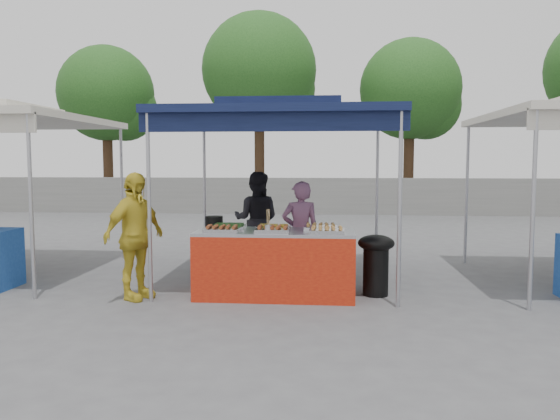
# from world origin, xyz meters

# --- Properties ---
(ground_plane) EXTENTS (80.00, 80.00, 0.00)m
(ground_plane) POSITION_xyz_m (0.00, 0.00, 0.00)
(ground_plane) COLOR #515153
(back_wall) EXTENTS (40.00, 0.25, 1.20)m
(back_wall) POSITION_xyz_m (0.00, 11.00, 0.60)
(back_wall) COLOR slate
(back_wall) RESTS_ON ground_plane
(main_canopy) EXTENTS (3.20, 3.20, 2.57)m
(main_canopy) POSITION_xyz_m (0.00, 0.97, 2.37)
(main_canopy) COLOR #A9A9B0
(main_canopy) RESTS_ON ground_plane
(tree_0) EXTENTS (3.53, 3.47, 5.97)m
(tree_0) POSITION_xyz_m (-7.35, 12.81, 4.08)
(tree_0) COLOR #3A2616
(tree_0) RESTS_ON ground_plane
(tree_1) EXTENTS (4.11, 4.11, 7.06)m
(tree_1) POSITION_xyz_m (-1.69, 12.94, 4.83)
(tree_1) COLOR #3A2616
(tree_1) RESTS_ON ground_plane
(tree_2) EXTENTS (3.54, 3.49, 6.00)m
(tree_2) POSITION_xyz_m (3.64, 12.72, 4.10)
(tree_2) COLOR #3A2616
(tree_2) RESTS_ON ground_plane
(vendor_table) EXTENTS (2.00, 0.80, 0.85)m
(vendor_table) POSITION_xyz_m (0.00, -0.10, 0.43)
(vendor_table) COLOR #AF240F
(vendor_table) RESTS_ON ground_plane
(food_tray_fl) EXTENTS (0.42, 0.30, 0.07)m
(food_tray_fl) POSITION_xyz_m (-0.64, -0.34, 0.88)
(food_tray_fl) COLOR #B5B5B9
(food_tray_fl) RESTS_ON vendor_table
(food_tray_fm) EXTENTS (0.42, 0.30, 0.07)m
(food_tray_fm) POSITION_xyz_m (-0.01, -0.32, 0.88)
(food_tray_fm) COLOR #B5B5B9
(food_tray_fm) RESTS_ON vendor_table
(food_tray_fr) EXTENTS (0.42, 0.30, 0.07)m
(food_tray_fr) POSITION_xyz_m (0.65, -0.34, 0.88)
(food_tray_fr) COLOR #B5B5B9
(food_tray_fr) RESTS_ON vendor_table
(food_tray_bl) EXTENTS (0.42, 0.30, 0.07)m
(food_tray_bl) POSITION_xyz_m (-0.61, -0.02, 0.88)
(food_tray_bl) COLOR #B5B5B9
(food_tray_bl) RESTS_ON vendor_table
(food_tray_bm) EXTENTS (0.42, 0.30, 0.07)m
(food_tray_bm) POSITION_xyz_m (-0.03, -0.01, 0.88)
(food_tray_bm) COLOR #B5B5B9
(food_tray_bm) RESTS_ON vendor_table
(food_tray_br) EXTENTS (0.42, 0.30, 0.07)m
(food_tray_br) POSITION_xyz_m (0.57, -0.02, 0.88)
(food_tray_br) COLOR #B5B5B9
(food_tray_br) RESTS_ON vendor_table
(cooking_pot) EXTENTS (0.24, 0.24, 0.14)m
(cooking_pot) POSITION_xyz_m (-0.86, 0.25, 0.92)
(cooking_pot) COLOR black
(cooking_pot) RESTS_ON vendor_table
(skewer_cup) EXTENTS (0.09, 0.09, 0.11)m
(skewer_cup) POSITION_xyz_m (-0.06, -0.41, 0.90)
(skewer_cup) COLOR #A9A9B0
(skewer_cup) RESTS_ON vendor_table
(wok_burner) EXTENTS (0.47, 0.47, 0.79)m
(wok_burner) POSITION_xyz_m (1.29, 0.07, 0.47)
(wok_burner) COLOR black
(wok_burner) RESTS_ON ground_plane
(crate_left) EXTENTS (0.52, 0.36, 0.31)m
(crate_left) POSITION_xyz_m (-0.33, 0.50, 0.15)
(crate_left) COLOR navy
(crate_left) RESTS_ON ground_plane
(crate_right) EXTENTS (0.47, 0.33, 0.28)m
(crate_right) POSITION_xyz_m (0.24, 0.60, 0.14)
(crate_right) COLOR navy
(crate_right) RESTS_ON ground_plane
(crate_stacked) EXTENTS (0.46, 0.32, 0.28)m
(crate_stacked) POSITION_xyz_m (0.24, 0.60, 0.42)
(crate_stacked) COLOR navy
(crate_stacked) RESTS_ON crate_right
(vendor_woman) EXTENTS (0.58, 0.43, 1.45)m
(vendor_woman) POSITION_xyz_m (0.28, 0.67, 0.73)
(vendor_woman) COLOR #7C4F71
(vendor_woman) RESTS_ON ground_plane
(helper_man) EXTENTS (0.80, 0.64, 1.56)m
(helper_man) POSITION_xyz_m (-0.50, 1.87, 0.78)
(helper_man) COLOR black
(helper_man) RESTS_ON ground_plane
(customer_person) EXTENTS (0.77, 1.01, 1.59)m
(customer_person) POSITION_xyz_m (-1.73, -0.39, 0.80)
(customer_person) COLOR gold
(customer_person) RESTS_ON ground_plane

